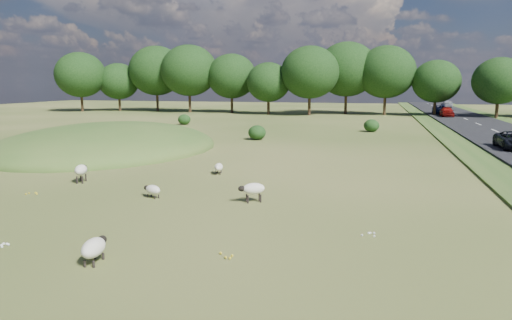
{
  "coord_description": "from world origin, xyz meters",
  "views": [
    {
      "loc": [
        8.05,
        -19.16,
        5.04
      ],
      "look_at": [
        2.0,
        4.0,
        1.0
      ],
      "focal_mm": 32.0,
      "sensor_mm": 36.0,
      "label": 1
    }
  ],
  "objects_px": {
    "sheep_2": "(253,189)",
    "sheep_6": "(81,170)",
    "sheep_1": "(94,247)",
    "sheep_5": "(219,167)",
    "sheep_0": "(153,190)",
    "car_2": "(441,109)",
    "car_5": "(447,104)",
    "car_0": "(447,112)"
  },
  "relations": [
    {
      "from": "sheep_1",
      "to": "car_2",
      "type": "xyz_separation_m",
      "value": [
        17.6,
        67.21,
        0.45
      ]
    },
    {
      "from": "sheep_1",
      "to": "sheep_2",
      "type": "xyz_separation_m",
      "value": [
        2.63,
        7.56,
        0.14
      ]
    },
    {
      "from": "sheep_6",
      "to": "sheep_0",
      "type": "bearing_deg",
      "value": -130.21
    },
    {
      "from": "sheep_2",
      "to": "car_5",
      "type": "height_order",
      "value": "car_5"
    },
    {
      "from": "sheep_1",
      "to": "car_5",
      "type": "distance_m",
      "value": 90.54
    },
    {
      "from": "car_2",
      "to": "sheep_5",
      "type": "bearing_deg",
      "value": -108.79
    },
    {
      "from": "car_0",
      "to": "car_5",
      "type": "bearing_deg",
      "value": 82.14
    },
    {
      "from": "sheep_1",
      "to": "sheep_5",
      "type": "distance_m",
      "value": 13.07
    },
    {
      "from": "sheep_2",
      "to": "sheep_5",
      "type": "height_order",
      "value": "sheep_2"
    },
    {
      "from": "car_0",
      "to": "car_2",
      "type": "height_order",
      "value": "car_0"
    },
    {
      "from": "car_2",
      "to": "car_5",
      "type": "bearing_deg",
      "value": 79.63
    },
    {
      "from": "sheep_5",
      "to": "car_5",
      "type": "bearing_deg",
      "value": 150.92
    },
    {
      "from": "sheep_1",
      "to": "sheep_5",
      "type": "height_order",
      "value": "sheep_1"
    },
    {
      "from": "sheep_2",
      "to": "sheep_6",
      "type": "distance_m",
      "value": 9.7
    },
    {
      "from": "sheep_1",
      "to": "car_5",
      "type": "bearing_deg",
      "value": -21.87
    },
    {
      "from": "car_0",
      "to": "car_5",
      "type": "xyz_separation_m",
      "value": [
        3.8,
        27.52,
        -0.04
      ]
    },
    {
      "from": "sheep_6",
      "to": "sheep_1",
      "type": "bearing_deg",
      "value": -161.65
    },
    {
      "from": "car_0",
      "to": "sheep_0",
      "type": "bearing_deg",
      "value": -110.11
    },
    {
      "from": "sheep_0",
      "to": "sheep_6",
      "type": "distance_m",
      "value": 5.42
    },
    {
      "from": "sheep_1",
      "to": "sheep_6",
      "type": "xyz_separation_m",
      "value": [
        -6.93,
        9.19,
        0.19
      ]
    },
    {
      "from": "sheep_2",
      "to": "sheep_5",
      "type": "distance_m",
      "value": 6.48
    },
    {
      "from": "car_2",
      "to": "car_5",
      "type": "xyz_separation_m",
      "value": [
        3.8,
        20.76,
        0.02
      ]
    },
    {
      "from": "sheep_0",
      "to": "car_0",
      "type": "bearing_deg",
      "value": -86.14
    },
    {
      "from": "car_5",
      "to": "sheep_1",
      "type": "bearing_deg",
      "value": 76.33
    },
    {
      "from": "sheep_2",
      "to": "car_2",
      "type": "height_order",
      "value": "car_2"
    },
    {
      "from": "sheep_2",
      "to": "car_5",
      "type": "relative_size",
      "value": 0.26
    },
    {
      "from": "sheep_1",
      "to": "car_0",
      "type": "xyz_separation_m",
      "value": [
        17.6,
        60.45,
        0.51
      ]
    },
    {
      "from": "sheep_5",
      "to": "car_0",
      "type": "relative_size",
      "value": 0.26
    },
    {
      "from": "sheep_5",
      "to": "car_0",
      "type": "xyz_separation_m",
      "value": [
        18.44,
        47.41,
        0.58
      ]
    },
    {
      "from": "sheep_2",
      "to": "car_5",
      "type": "xyz_separation_m",
      "value": [
        18.77,
        80.41,
        0.33
      ]
    },
    {
      "from": "sheep_0",
      "to": "sheep_1",
      "type": "distance_m",
      "value": 7.45
    },
    {
      "from": "sheep_0",
      "to": "sheep_2",
      "type": "xyz_separation_m",
      "value": [
        4.53,
        0.36,
        0.22
      ]
    },
    {
      "from": "car_0",
      "to": "car_2",
      "type": "xyz_separation_m",
      "value": [
        0.0,
        6.76,
        -0.06
      ]
    },
    {
      "from": "sheep_0",
      "to": "car_2",
      "type": "bearing_deg",
      "value": -84.03
    },
    {
      "from": "car_2",
      "to": "car_0",
      "type": "bearing_deg",
      "value": -90.0
    },
    {
      "from": "sheep_1",
      "to": "sheep_6",
      "type": "height_order",
      "value": "sheep_6"
    },
    {
      "from": "sheep_0",
      "to": "car_0",
      "type": "height_order",
      "value": "car_0"
    },
    {
      "from": "sheep_6",
      "to": "car_2",
      "type": "distance_m",
      "value": 62.99
    },
    {
      "from": "sheep_2",
      "to": "sheep_5",
      "type": "bearing_deg",
      "value": -86.85
    },
    {
      "from": "sheep_1",
      "to": "sheep_5",
      "type": "bearing_deg",
      "value": -4.53
    },
    {
      "from": "sheep_0",
      "to": "sheep_6",
      "type": "relative_size",
      "value": 0.78
    },
    {
      "from": "sheep_2",
      "to": "sheep_0",
      "type": "bearing_deg",
      "value": -24.63
    }
  ]
}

